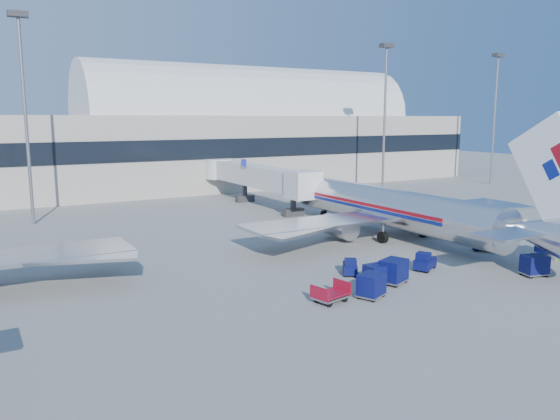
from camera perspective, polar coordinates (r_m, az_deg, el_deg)
ground at (r=45.15m, az=6.41°, el=-5.37°), size 260.00×260.00×0.00m
terminal at (r=91.91m, az=-22.38°, el=6.31°), size 170.00×28.15×21.00m
airliner_main at (r=54.18m, az=12.17°, el=0.14°), size 32.00×37.26×12.07m
jetbridge_near at (r=74.31m, az=-2.96°, el=3.63°), size 4.40×27.50×6.25m
mast_west at (r=65.37m, az=-25.24°, el=11.48°), size 2.00×1.20×22.60m
mast_east at (r=85.89m, az=10.94°, el=11.53°), size 2.00×1.20×22.60m
mast_far_east at (r=103.95m, az=21.60°, el=10.67°), size 2.00×1.20×22.60m
barrier_near at (r=58.60m, az=19.55°, el=-1.96°), size 3.00×0.55×0.90m
barrier_mid at (r=61.12m, az=21.56°, el=-1.62°), size 3.00×0.55×0.90m
barrier_far at (r=63.71m, az=23.42°, el=-1.31°), size 3.00×0.55×0.90m
tug_lead at (r=43.72m, az=14.88°, el=-5.23°), size 2.51×2.00×1.46m
tug_right at (r=51.45m, az=20.56°, el=-3.37°), size 2.06×2.28×1.35m
tug_left at (r=41.41m, az=7.33°, el=-5.91°), size 1.95×2.23×1.31m
cart_train_a at (r=39.64m, az=11.79°, el=-6.24°), size 2.39×2.12×1.75m
cart_train_b at (r=39.05m, az=10.05°, el=-6.64°), size 1.69×1.29×1.49m
cart_train_c at (r=36.35m, az=9.52°, el=-7.74°), size 2.23×2.00×1.61m
cart_solo_near at (r=44.86m, az=25.05°, el=-5.22°), size 2.09×1.80×1.58m
cart_solo_far at (r=52.13m, az=26.12°, el=-3.39°), size 1.78×1.42×1.48m
cart_open_red at (r=35.34m, az=5.33°, el=-8.88°), size 2.54×2.03×0.61m
ramp_worker at (r=50.24m, az=27.13°, el=-3.71°), size 0.83×0.83×1.95m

